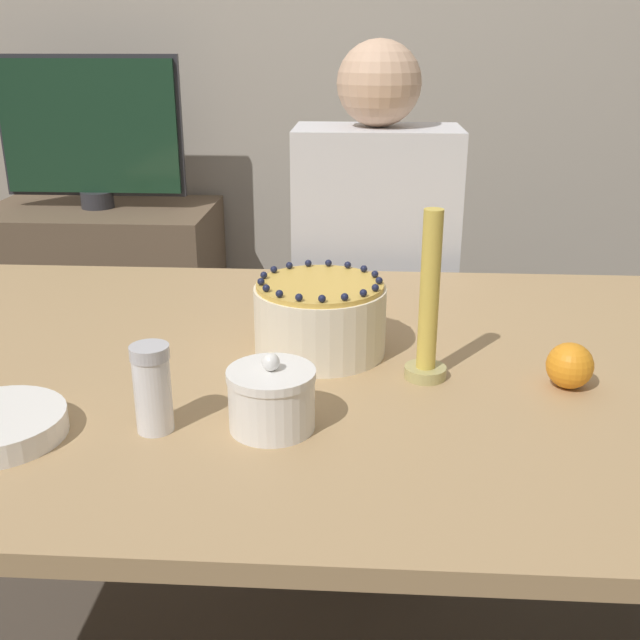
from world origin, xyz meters
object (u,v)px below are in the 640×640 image
object	(u,v)px
cake	(320,318)
tv_monitor	(90,130)
sugar_bowl	(272,399)
candle	(428,313)
person_man_blue_shirt	(373,319)
sugar_shaker	(152,388)

from	to	relation	value
cake	tv_monitor	bearing A→B (deg)	124.65
sugar_bowl	candle	bearing A→B (deg)	38.50
candle	person_man_blue_shirt	bearing A→B (deg)	95.44
candle	person_man_blue_shirt	xyz separation A→B (m)	(-0.07, 0.77, -0.30)
candle	tv_monitor	bearing A→B (deg)	127.96
sugar_bowl	person_man_blue_shirt	xyz separation A→B (m)	(0.15, 0.94, -0.24)
cake	tv_monitor	distance (m)	1.35
tv_monitor	cake	bearing A→B (deg)	-55.35
cake	tv_monitor	xyz separation A→B (m)	(-0.76, 1.10, 0.18)
cake	candle	size ratio (longest dim) A/B	0.82
cake	person_man_blue_shirt	xyz separation A→B (m)	(0.10, 0.67, -0.25)
cake	person_man_blue_shirt	bearing A→B (deg)	81.78
sugar_bowl	cake	bearing A→B (deg)	79.64
cake	tv_monitor	size ratio (longest dim) A/B	0.39
tv_monitor	sugar_shaker	bearing A→B (deg)	-68.10
cake	candle	xyz separation A→B (m)	(0.17, -0.09, 0.05)
sugar_shaker	tv_monitor	world-z (taller)	tv_monitor
sugar_shaker	sugar_bowl	bearing A→B (deg)	5.80
cake	sugar_shaker	world-z (taller)	cake
cake	sugar_shaker	distance (m)	0.35
cake	person_man_blue_shirt	distance (m)	0.73
person_man_blue_shirt	candle	bearing A→B (deg)	95.44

